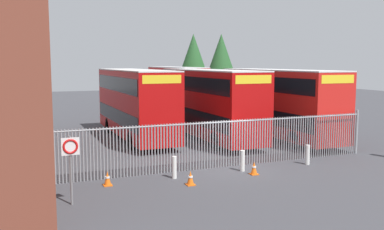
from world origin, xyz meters
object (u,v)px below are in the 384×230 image
Objects in this scene: traffic_cone_near_kerb at (190,178)px; bollard_near_left at (174,167)px; double_decker_bus_near_gate at (209,101)px; traffic_cone_by_gate at (254,168)px; bollard_center_front at (243,161)px; speed_limit_sign_post at (71,154)px; double_decker_bus_far_back at (176,87)px; traffic_cone_mid_forecourt at (107,179)px; bollard_near_right at (308,155)px; double_decker_bus_behind_fence_right at (135,101)px; double_decker_bus_behind_fence_left at (279,101)px.

bollard_near_left is at bearing 101.39° from traffic_cone_near_kerb.
double_decker_bus_near_gate is 18.32× the size of traffic_cone_by_gate.
speed_limit_sign_post reaches higher than bollard_center_front.
traffic_cone_by_gate is (3.43, -0.75, -0.19)m from bollard_near_left.
traffic_cone_mid_forecourt is (-11.85, -23.85, -2.13)m from double_decker_bus_far_back.
double_decker_bus_near_gate is 8.56m from bollard_center_front.
traffic_cone_near_kerb is at bearing -21.34° from traffic_cone_mid_forecourt.
bollard_center_front and bollard_near_right have the same top height.
bollard_near_left is 6.77m from bollard_near_right.
double_decker_bus_behind_fence_right is 16.00m from double_decker_bus_far_back.
double_decker_bus_far_back is at bearing 62.39° from speed_limit_sign_post.
traffic_cone_mid_forecourt is (-6.26, 0.75, 0.00)m from traffic_cone_by_gate.
double_decker_bus_near_gate is 4.73m from double_decker_bus_behind_fence_right.
double_decker_bus_far_back is 24.64m from bollard_center_front.
speed_limit_sign_post is (-5.47, -11.87, -0.65)m from double_decker_bus_behind_fence_right.
double_decker_bus_near_gate is 1.00× the size of double_decker_bus_far_back.
bollard_near_left reaches higher than traffic_cone_by_gate.
bollard_near_right is at bearing -0.92° from bollard_near_left.
double_decker_bus_far_back is at bearing 63.57° from traffic_cone_mid_forecourt.
double_decker_bus_behind_fence_right is at bearing 68.84° from traffic_cone_mid_forecourt.
bollard_center_front reaches higher than traffic_cone_by_gate.
traffic_cone_by_gate is at bearing -102.33° from double_decker_bus_near_gate.
bollard_near_right is 0.40× the size of speed_limit_sign_post.
speed_limit_sign_post is (-7.69, -1.85, 1.30)m from bollard_center_front.
double_decker_bus_behind_fence_right is 11.77m from bollard_near_right.
traffic_cone_by_gate is 6.30m from traffic_cone_mid_forecourt.
speed_limit_sign_post is at bearing -114.75° from double_decker_bus_behind_fence_right.
bollard_center_front is (-2.09, -8.07, -1.95)m from double_decker_bus_near_gate.
traffic_cone_by_gate is 0.25× the size of speed_limit_sign_post.
traffic_cone_near_kerb is at bearing -109.32° from double_decker_bus_far_back.
double_decker_bus_behind_fence_right is at bearing 84.07° from bollard_near_left.
traffic_cone_near_kerb is (-9.34, -7.82, -2.13)m from double_decker_bus_behind_fence_left.
double_decker_bus_behind_fence_right is (-4.31, 1.95, 0.00)m from double_decker_bus_near_gate.
bollard_center_front is 1.00× the size of bollard_near_right.
double_decker_bus_near_gate reaches higher than traffic_cone_by_gate.
double_decker_bus_near_gate is 11.38× the size of bollard_near_left.
bollard_near_left is 4.99m from speed_limit_sign_post.
double_decker_bus_behind_fence_left reaches higher than bollard_center_front.
double_decker_bus_far_back is at bearing 84.62° from bollard_near_right.
traffic_cone_by_gate and traffic_cone_near_kerb have the same top height.
traffic_cone_by_gate is (-3.34, -0.64, -0.19)m from bollard_near_right.
double_decker_bus_behind_fence_left is 18.32× the size of traffic_cone_by_gate.
bollard_center_front is at bearing 103.51° from traffic_cone_by_gate.
double_decker_bus_near_gate is at bearing 99.87° from bollard_near_right.
bollard_center_front is (2.22, -10.01, -1.95)m from double_decker_bus_behind_fence_right.
double_decker_bus_near_gate is 1.00× the size of double_decker_bus_behind_fence_right.
double_decker_bus_far_back is 11.38× the size of bollard_near_right.
double_decker_bus_near_gate reaches higher than traffic_cone_mid_forecourt.
bollard_near_left is at bearing -123.66° from double_decker_bus_near_gate.
bollard_center_front is (-6.32, -6.65, -1.95)m from double_decker_bus_behind_fence_left.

